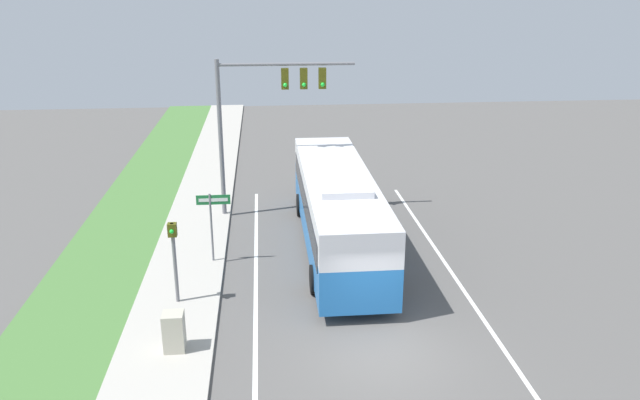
{
  "coord_description": "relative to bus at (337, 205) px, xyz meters",
  "views": [
    {
      "loc": [
        -3.21,
        -15.28,
        9.98
      ],
      "look_at": [
        -0.93,
        8.83,
        1.7
      ],
      "focal_mm": 35.0,
      "sensor_mm": 36.0,
      "label": 1
    }
  ],
  "objects": [
    {
      "name": "ground_plane",
      "position": [
        0.34,
        -7.81,
        -1.82
      ],
      "size": [
        80.0,
        80.0,
        0.0
      ],
      "primitive_type": "plane",
      "color": "#565451"
    },
    {
      "name": "sidewalk",
      "position": [
        -5.86,
        -7.81,
        -1.76
      ],
      "size": [
        2.8,
        80.0,
        0.12
      ],
      "color": "#ADA89E",
      "rests_on": "ground_plane"
    },
    {
      "name": "grass_verge",
      "position": [
        -9.06,
        -7.81,
        -1.77
      ],
      "size": [
        3.6,
        80.0,
        0.1
      ],
      "color": "#477538",
      "rests_on": "ground_plane"
    },
    {
      "name": "lane_divider_near",
      "position": [
        -3.26,
        -7.81,
        -1.82
      ],
      "size": [
        0.14,
        30.0,
        0.01
      ],
      "color": "silver",
      "rests_on": "ground_plane"
    },
    {
      "name": "lane_divider_far",
      "position": [
        3.94,
        -7.81,
        -1.82
      ],
      "size": [
        0.14,
        30.0,
        0.01
      ],
      "color": "silver",
      "rests_on": "ground_plane"
    },
    {
      "name": "bus",
      "position": [
        0.0,
        0.0,
        0.0
      ],
      "size": [
        2.77,
        12.49,
        3.32
      ],
      "color": "#236BB7",
      "rests_on": "ground_plane"
    },
    {
      "name": "signal_gantry",
      "position": [
        -2.73,
        4.14,
        3.35
      ],
      "size": [
        6.02,
        0.41,
        7.09
      ],
      "color": "slate",
      "rests_on": "ground_plane"
    },
    {
      "name": "pedestrian_signal",
      "position": [
        -5.82,
        -4.28,
        0.15
      ],
      "size": [
        0.28,
        0.34,
        2.88
      ],
      "color": "slate",
      "rests_on": "ground_plane"
    },
    {
      "name": "street_sign",
      "position": [
        -4.81,
        -1.08,
        0.1
      ],
      "size": [
        1.25,
        0.08,
        2.78
      ],
      "color": "slate",
      "rests_on": "ground_plane"
    },
    {
      "name": "utility_cabinet",
      "position": [
        -5.54,
        -7.22,
        -1.12
      ],
      "size": [
        0.59,
        0.57,
        1.16
      ],
      "color": "#B7B29E",
      "rests_on": "sidewalk"
    }
  ]
}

